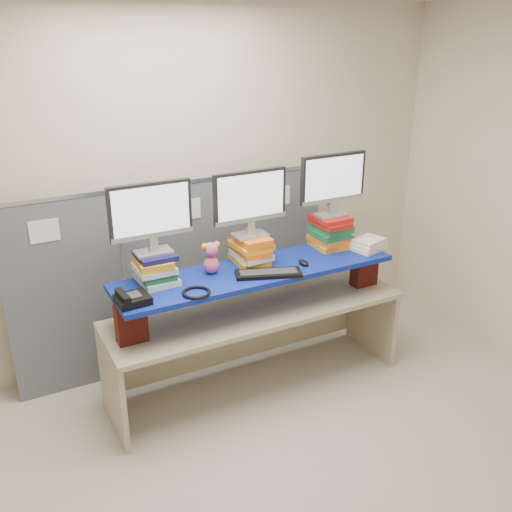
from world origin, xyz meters
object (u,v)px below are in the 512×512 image
monitor_right (333,181)px  keyboard (268,273)px  blue_board (256,271)px  monitor_center (250,200)px  desk_phone (131,299)px  desk (256,323)px  monitor_left (151,214)px

monitor_right → keyboard: (-0.69, -0.26, -0.52)m
blue_board → monitor_center: 0.52m
blue_board → desk_phone: 0.95m
desk → monitor_center: monitor_center is taller
monitor_right → desk_phone: (-1.66, -0.24, -0.50)m
monitor_left → monitor_right: 1.42m
desk → monitor_right: 1.21m
monitor_right → desk_phone: size_ratio=2.59×
keyboard → desk_phone: (-0.97, 0.02, 0.02)m
blue_board → monitor_center: bearing=82.6°
desk_phone → desk: bearing=3.2°
monitor_right → keyboard: bearing=-159.7°
desk → keyboard: size_ratio=4.62×
desk → monitor_center: 0.93m
monitor_left → keyboard: (0.73, -0.25, -0.47)m
keyboard → desk: bearing=120.6°
desk → monitor_left: (-0.71, 0.12, 0.93)m
keyboard → monitor_left: bearing=-179.3°
monitor_left → desk_phone: bearing=-135.0°
blue_board → monitor_left: 0.88m
blue_board → desk: bearing=63.4°
desk → monitor_left: 1.17m
monitor_left → monitor_right: bearing=-0.0°
monitor_center → keyboard: bearing=-87.7°
blue_board → monitor_right: (0.72, 0.12, 0.55)m
monitor_left → keyboard: monitor_left is taller
monitor_left → keyboard: bearing=-19.2°
monitor_left → monitor_right: size_ratio=1.00×
desk → desk_phone: desk_phone is taller
blue_board → monitor_right: size_ratio=3.72×
monitor_right → blue_board: bearing=-170.6°
monitor_left → monitor_right: (1.42, 0.00, 0.04)m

